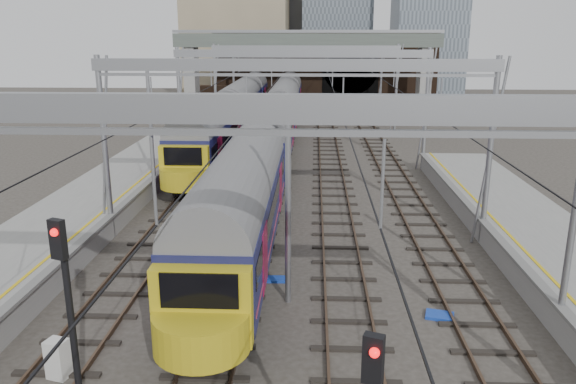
{
  "coord_description": "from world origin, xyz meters",
  "views": [
    {
      "loc": [
        0.8,
        -15.43,
        8.81
      ],
      "look_at": [
        -0.24,
        7.3,
        2.4
      ],
      "focal_mm": 35.0,
      "sensor_mm": 36.0,
      "label": 1
    }
  ],
  "objects_px": {
    "train_main": "(278,119)",
    "signal_near_left": "(67,296)",
    "train_second": "(250,97)",
    "relay_cabinet": "(58,359)"
  },
  "relations": [
    {
      "from": "train_main",
      "to": "signal_near_left",
      "type": "xyz_separation_m",
      "value": [
        -2.71,
        -32.36,
        0.72
      ]
    },
    {
      "from": "train_second",
      "to": "relay_cabinet",
      "type": "xyz_separation_m",
      "value": [
        0.11,
        -46.95,
        -1.89
      ]
    },
    {
      "from": "train_main",
      "to": "relay_cabinet",
      "type": "distance_m",
      "value": 31.17
    },
    {
      "from": "train_main",
      "to": "train_second",
      "type": "relative_size",
      "value": 0.99
    },
    {
      "from": "train_main",
      "to": "signal_near_left",
      "type": "relative_size",
      "value": 12.44
    },
    {
      "from": "train_main",
      "to": "signal_near_left",
      "type": "height_order",
      "value": "signal_near_left"
    },
    {
      "from": "signal_near_left",
      "to": "train_second",
      "type": "bearing_deg",
      "value": 112.24
    },
    {
      "from": "train_second",
      "to": "relay_cabinet",
      "type": "distance_m",
      "value": 46.99
    },
    {
      "from": "train_main",
      "to": "train_second",
      "type": "height_order",
      "value": "train_second"
    },
    {
      "from": "train_main",
      "to": "train_second",
      "type": "xyz_separation_m",
      "value": [
        -4.0,
        16.08,
        0.02
      ]
    }
  ]
}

